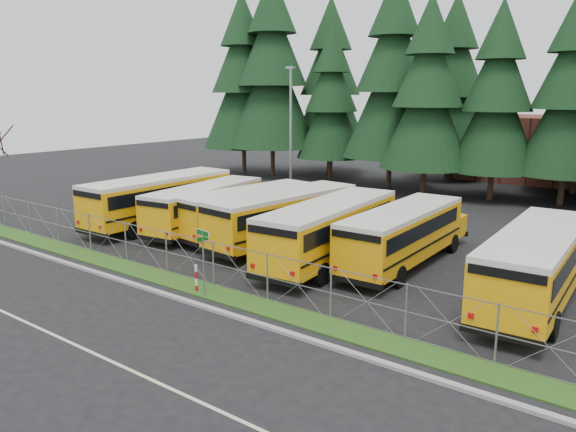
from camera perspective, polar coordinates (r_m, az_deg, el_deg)
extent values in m
plane|color=black|center=(24.80, -4.24, -6.92)|extent=(120.00, 120.00, 0.00)
cube|color=gray|center=(22.69, -9.45, -8.78)|extent=(50.00, 0.25, 0.12)
cube|color=#174012|center=(23.61, -6.98, -7.91)|extent=(50.00, 1.40, 0.06)
cube|color=beige|center=(19.95, -19.91, -12.62)|extent=(50.00, 0.12, 0.01)
cylinder|color=gray|center=(23.15, -8.57, -4.80)|extent=(0.06, 0.06, 2.80)
cube|color=#0B5314|center=(22.81, -8.68, -1.72)|extent=(0.79, 0.16, 0.22)
cube|color=white|center=(22.81, -8.68, -1.72)|extent=(0.83, 0.15, 0.26)
cube|color=#0B5314|center=(22.87, -8.66, -2.31)|extent=(0.11, 0.55, 0.18)
cylinder|color=#B20C0C|center=(23.90, -9.30, -6.28)|extent=(0.11, 0.11, 1.20)
cylinder|color=gray|center=(43.90, 0.28, 8.25)|extent=(0.20, 0.20, 10.00)
cube|color=gray|center=(43.82, 0.29, 14.85)|extent=(0.70, 0.35, 0.18)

